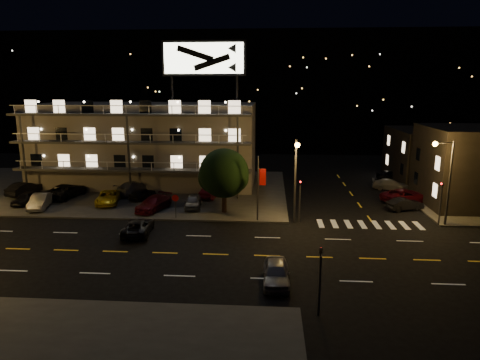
# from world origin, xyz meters

# --- Properties ---
(ground) EXTENTS (140.00, 140.00, 0.00)m
(ground) POSITION_xyz_m (0.00, 0.00, 0.00)
(ground) COLOR black
(ground) RESTS_ON ground
(curb_nw) EXTENTS (44.00, 24.00, 0.15)m
(curb_nw) POSITION_xyz_m (-14.00, 20.00, 0.07)
(curb_nw) COLOR #3D3D3A
(curb_nw) RESTS_ON ground
(curb_ne) EXTENTS (16.00, 24.00, 0.15)m
(curb_ne) POSITION_xyz_m (30.00, 20.00, 0.07)
(curb_ne) COLOR #3D3D3A
(curb_ne) RESTS_ON ground
(motel) EXTENTS (28.00, 13.80, 18.10)m
(motel) POSITION_xyz_m (-9.94, 23.88, 5.34)
(motel) COLOR gray
(motel) RESTS_ON ground
(side_bldg_back) EXTENTS (14.06, 12.00, 7.00)m
(side_bldg_back) POSITION_xyz_m (29.99, 28.00, 3.50)
(side_bldg_back) COLOR black
(side_bldg_back) RESTS_ON ground
(hill_backdrop) EXTENTS (120.00, 25.00, 24.00)m
(hill_backdrop) POSITION_xyz_m (-5.94, 68.78, 11.55)
(hill_backdrop) COLOR black
(hill_backdrop) RESTS_ON ground
(streetlight_nc) EXTENTS (0.44, 1.92, 8.00)m
(streetlight_nc) POSITION_xyz_m (8.50, 7.94, 4.96)
(streetlight_nc) COLOR #2D2D30
(streetlight_nc) RESTS_ON ground
(streetlight_ne) EXTENTS (1.92, 0.44, 8.00)m
(streetlight_ne) POSITION_xyz_m (22.14, 8.30, 4.96)
(streetlight_ne) COLOR #2D2D30
(streetlight_ne) RESTS_ON ground
(signal_nw) EXTENTS (0.20, 0.27, 4.60)m
(signal_nw) POSITION_xyz_m (9.00, 8.50, 2.57)
(signal_nw) COLOR #2D2D30
(signal_nw) RESTS_ON ground
(signal_sw) EXTENTS (0.20, 0.27, 4.60)m
(signal_sw) POSITION_xyz_m (9.00, -8.50, 2.57)
(signal_sw) COLOR #2D2D30
(signal_sw) RESTS_ON ground
(signal_ne) EXTENTS (0.27, 0.20, 4.60)m
(signal_ne) POSITION_xyz_m (22.00, 8.50, 2.57)
(signal_ne) COLOR #2D2D30
(signal_ne) RESTS_ON ground
(banner_north) EXTENTS (0.83, 0.16, 6.40)m
(banner_north) POSITION_xyz_m (5.09, 8.40, 3.43)
(banner_north) COLOR #2D2D30
(banner_north) RESTS_ON ground
(stop_sign) EXTENTS (0.91, 0.11, 2.61)m
(stop_sign) POSITION_xyz_m (-3.00, 8.57, 1.71)
(stop_sign) COLOR #2D2D30
(stop_sign) RESTS_ON ground
(tree) EXTENTS (5.21, 5.02, 6.56)m
(tree) POSITION_xyz_m (1.48, 10.87, 4.05)
(tree) COLOR black
(tree) RESTS_ON curb_nw
(lot_car_0) EXTENTS (1.58, 3.82, 1.29)m
(lot_car_0) POSITION_xyz_m (-20.43, 12.28, 0.80)
(lot_car_0) COLOR black
(lot_car_0) RESTS_ON curb_nw
(lot_car_1) EXTENTS (2.58, 4.76, 1.49)m
(lot_car_1) POSITION_xyz_m (-18.01, 10.91, 0.89)
(lot_car_1) COLOR gray
(lot_car_1) RESTS_ON curb_nw
(lot_car_2) EXTENTS (3.22, 5.19, 1.34)m
(lot_car_2) POSITION_xyz_m (-11.54, 13.17, 0.82)
(lot_car_2) COLOR yellow
(lot_car_2) RESTS_ON curb_nw
(lot_car_3) EXTENTS (3.42, 5.30, 1.43)m
(lot_car_3) POSITION_xyz_m (-5.87, 11.06, 0.86)
(lot_car_3) COLOR #530B15
(lot_car_3) RESTS_ON curb_nw
(lot_car_4) EXTENTS (1.91, 4.05, 1.34)m
(lot_car_4) POSITION_xyz_m (-1.93, 12.17, 0.82)
(lot_car_4) COLOR gray
(lot_car_4) RESTS_ON curb_nw
(lot_car_5) EXTENTS (2.61, 4.84, 1.51)m
(lot_car_5) POSITION_xyz_m (-22.81, 16.25, 0.91)
(lot_car_5) COLOR black
(lot_car_5) RESTS_ON curb_nw
(lot_car_6) EXTENTS (3.52, 5.92, 1.54)m
(lot_car_6) POSITION_xyz_m (-17.37, 15.51, 0.92)
(lot_car_6) COLOR black
(lot_car_6) RESTS_ON curb_nw
(lot_car_7) EXTENTS (4.08, 5.74, 1.54)m
(lot_car_7) POSITION_xyz_m (-9.91, 17.50, 0.92)
(lot_car_7) COLOR gray
(lot_car_7) RESTS_ON curb_nw
(lot_car_8) EXTENTS (2.63, 4.00, 1.27)m
(lot_car_8) POSITION_xyz_m (-8.32, 15.31, 0.78)
(lot_car_8) COLOR black
(lot_car_8) RESTS_ON curb_nw
(lot_car_9) EXTENTS (2.57, 4.48, 1.40)m
(lot_car_9) POSITION_xyz_m (-0.51, 16.61, 0.85)
(lot_car_9) COLOR #530B15
(lot_car_9) RESTS_ON curb_nw
(side_car_0) EXTENTS (4.14, 2.69, 1.29)m
(side_car_0) POSITION_xyz_m (20.31, 13.35, 0.64)
(side_car_0) COLOR black
(side_car_0) RESTS_ON ground
(side_car_1) EXTENTS (6.11, 4.51, 1.54)m
(side_car_1) POSITION_xyz_m (21.29, 16.40, 0.77)
(side_car_1) COLOR #530B15
(side_car_1) RESTS_ON ground
(side_car_2) EXTENTS (4.79, 2.71, 1.31)m
(side_car_2) POSITION_xyz_m (21.30, 22.39, 0.65)
(side_car_2) COLOR gray
(side_car_2) RESTS_ON ground
(side_car_3) EXTENTS (4.03, 2.18, 1.30)m
(side_car_3) POSITION_xyz_m (22.94, 28.52, 0.65)
(side_car_3) COLOR black
(side_car_3) RESTS_ON ground
(road_car_east) EXTENTS (1.79, 4.35, 1.48)m
(road_car_east) POSITION_xyz_m (6.62, -4.59, 0.74)
(road_car_east) COLOR gray
(road_car_east) RESTS_ON ground
(road_car_west) EXTENTS (2.68, 5.05, 1.35)m
(road_car_west) POSITION_xyz_m (-5.39, 4.16, 0.68)
(road_car_west) COLOR black
(road_car_west) RESTS_ON ground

